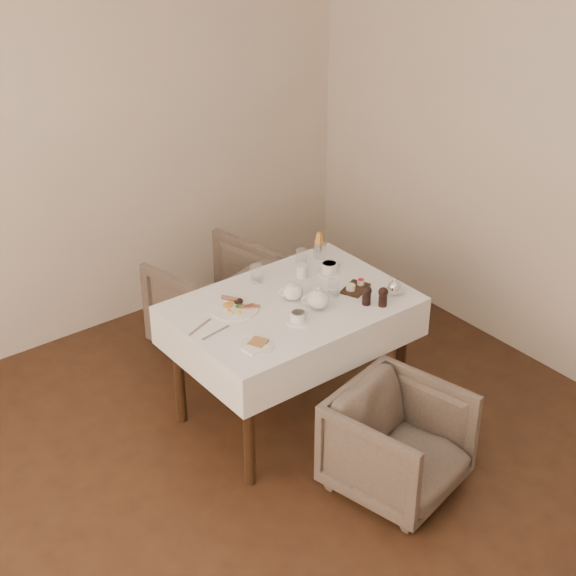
# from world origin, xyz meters

# --- Properties ---
(table) EXTENTS (1.28, 0.88, 0.75)m
(table) POSITION_xyz_m (0.65, 0.90, 0.64)
(table) COLOR black
(table) RESTS_ON ground
(armchair_near) EXTENTS (0.73, 0.74, 0.57)m
(armchair_near) POSITION_xyz_m (0.70, 0.07, 0.28)
(armchair_near) COLOR #4F423A
(armchair_near) RESTS_ON ground
(armchair_far) EXTENTS (0.84, 0.85, 0.65)m
(armchair_far) POSITION_xyz_m (0.74, 1.77, 0.33)
(armchair_far) COLOR #4F423A
(armchair_far) RESTS_ON ground
(breakfast_plate) EXTENTS (0.27, 0.27, 0.03)m
(breakfast_plate) POSITION_xyz_m (0.37, 1.04, 0.76)
(breakfast_plate) COLOR white
(breakfast_plate) RESTS_ON table
(side_plate) EXTENTS (0.18, 0.17, 0.02)m
(side_plate) POSITION_xyz_m (0.24, 0.65, 0.76)
(side_plate) COLOR white
(side_plate) RESTS_ON table
(teapot_centre) EXTENTS (0.19, 0.16, 0.12)m
(teapot_centre) POSITION_xyz_m (0.68, 0.92, 0.82)
(teapot_centre) COLOR white
(teapot_centre) RESTS_ON table
(teapot_front) EXTENTS (0.21, 0.19, 0.14)m
(teapot_front) POSITION_xyz_m (0.73, 0.76, 0.82)
(teapot_front) COLOR white
(teapot_front) RESTS_ON table
(creamer) EXTENTS (0.07, 0.07, 0.07)m
(creamer) POSITION_xyz_m (0.88, 1.09, 0.79)
(creamer) COLOR white
(creamer) RESTS_ON table
(teacup_near) EXTENTS (0.12, 0.12, 0.06)m
(teacup_near) POSITION_xyz_m (0.56, 0.72, 0.78)
(teacup_near) COLOR white
(teacup_near) RESTS_ON table
(teacup_far) EXTENTS (0.14, 0.14, 0.07)m
(teacup_far) POSITION_xyz_m (1.04, 1.03, 0.79)
(teacup_far) COLOR white
(teacup_far) RESTS_ON table
(glass_left) EXTENTS (0.09, 0.09, 0.10)m
(glass_left) POSITION_xyz_m (0.64, 1.21, 0.81)
(glass_left) COLOR silver
(glass_left) RESTS_ON table
(glass_mid) EXTENTS (0.08, 0.08, 0.09)m
(glass_mid) POSITION_xyz_m (0.89, 0.82, 0.80)
(glass_mid) COLOR silver
(glass_mid) RESTS_ON table
(glass_right) EXTENTS (0.08, 0.08, 0.10)m
(glass_right) POSITION_xyz_m (0.98, 1.22, 0.80)
(glass_right) COLOR silver
(glass_right) RESTS_ON table
(condiment_board) EXTENTS (0.20, 0.17, 0.04)m
(condiment_board) POSITION_xyz_m (1.03, 0.79, 0.77)
(condiment_board) COLOR black
(condiment_board) RESTS_ON table
(pepper_mill_left) EXTENTS (0.07, 0.07, 0.11)m
(pepper_mill_left) POSITION_xyz_m (0.97, 0.64, 0.81)
(pepper_mill_left) COLOR black
(pepper_mill_left) RESTS_ON table
(pepper_mill_right) EXTENTS (0.07, 0.07, 0.11)m
(pepper_mill_right) POSITION_xyz_m (1.03, 0.57, 0.81)
(pepper_mill_right) COLOR black
(pepper_mill_right) RESTS_ON table
(silver_pot) EXTENTS (0.11, 0.10, 0.11)m
(silver_pot) POSITION_xyz_m (1.16, 0.62, 0.81)
(silver_pot) COLOR white
(silver_pot) RESTS_ON table
(fries_cup) EXTENTS (0.08, 0.08, 0.16)m
(fries_cup) POSITION_xyz_m (1.12, 1.22, 0.83)
(fries_cup) COLOR silver
(fries_cup) RESTS_ON table
(cutlery_fork) EXTENTS (0.18, 0.08, 0.00)m
(cutlery_fork) POSITION_xyz_m (0.12, 0.99, 0.76)
(cutlery_fork) COLOR silver
(cutlery_fork) RESTS_ON table
(cutlery_knife) EXTENTS (0.19, 0.04, 0.00)m
(cutlery_knife) POSITION_xyz_m (0.15, 0.89, 0.76)
(cutlery_knife) COLOR silver
(cutlery_knife) RESTS_ON table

